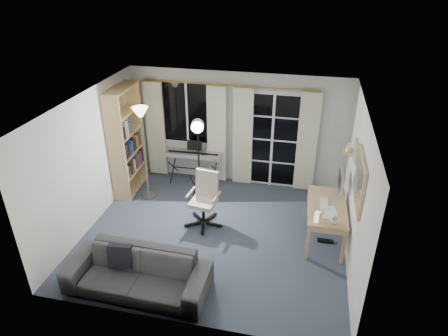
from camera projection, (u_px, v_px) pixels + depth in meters
The scene contains 17 objects.
floor at pixel (215, 234), 7.12m from camera, with size 4.50×4.00×0.02m, color #353F4D.
window at pixel (187, 112), 8.31m from camera, with size 1.20×0.08×1.40m.
french_door at pixel (272, 141), 8.19m from camera, with size 1.32×0.09×2.11m.
curtains at pixel (229, 136), 8.25m from camera, with size 3.60×0.07×2.13m.
bookshelf at pixel (125, 144), 8.00m from camera, with size 0.40×1.04×2.21m.
torchiere_lamp at pixel (142, 126), 7.52m from camera, with size 0.31×0.31×1.91m.
keyboard_piano at pixel (194, 155), 8.43m from camera, with size 1.22×0.61×0.88m.
studio_light at pixel (198, 136), 7.35m from camera, with size 0.37×0.38×1.80m.
office_chair at pixel (205, 193), 7.18m from camera, with size 0.69×0.70×1.01m.
desk at pixel (327, 210), 6.72m from camera, with size 0.66×1.28×0.68m.
monitor at pixel (340, 180), 6.91m from camera, with size 0.17×0.49×0.43m.
desk_clutter at pixel (323, 220), 6.57m from camera, with size 0.39×0.78×0.86m.
mug at pixel (334, 221), 6.20m from camera, with size 0.11×0.09×0.11m, color silver.
wall_mirror at pixel (360, 181), 5.66m from camera, with size 0.04×0.94×0.74m.
framed_print at pixel (356, 151), 6.41m from camera, with size 0.03×0.42×0.32m.
wall_shelf at pixel (348, 149), 6.95m from camera, with size 0.16×0.30×0.18m.
sofa at pixel (136, 268), 5.73m from camera, with size 2.10×0.65×0.82m.
Camera 1 is at (1.41, -5.56, 4.36)m, focal length 32.00 mm.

